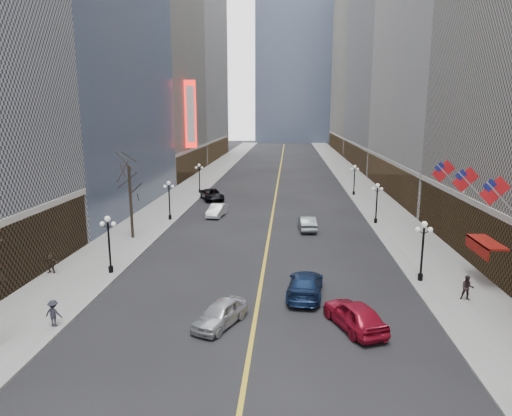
# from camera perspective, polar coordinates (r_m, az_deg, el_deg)

# --- Properties ---
(sidewalk_east) EXTENTS (6.00, 230.00, 0.15)m
(sidewalk_east) POSITION_cam_1_polar(r_m,az_deg,el_deg) (74.87, 13.36, 2.10)
(sidewalk_east) COLOR gray
(sidewalk_east) RESTS_ON ground
(sidewalk_west) EXTENTS (6.00, 230.00, 0.15)m
(sidewalk_west) POSITION_cam_1_polar(r_m,az_deg,el_deg) (75.59, -8.10, 2.39)
(sidewalk_west) COLOR gray
(sidewalk_west) RESTS_ON ground
(lane_line) EXTENTS (0.25, 200.00, 0.02)m
(lane_line) POSITION_cam_1_polar(r_m,az_deg,el_deg) (83.80, 2.77, 3.38)
(lane_line) COLOR gold
(lane_line) RESTS_ON ground
(bldg_east_c) EXTENTS (26.60, 40.60, 48.80)m
(bldg_east_c) POSITION_cam_1_polar(r_m,az_deg,el_deg) (113.01, 19.32, 17.24)
(bldg_east_c) COLOR #939496
(bldg_east_c) RESTS_ON ground
(bldg_east_d) EXTENTS (26.60, 46.60, 62.80)m
(bldg_east_d) POSITION_cam_1_polar(r_m,az_deg,el_deg) (155.55, 15.26, 18.43)
(bldg_east_d) COLOR gray
(bldg_east_d) RESTS_ON ground
(bldg_west_c) EXTENTS (26.60, 30.60, 50.80)m
(bldg_west_c) POSITION_cam_1_polar(r_m,az_deg,el_deg) (96.17, -16.14, 19.09)
(bldg_west_c) COLOR gray
(bldg_west_c) RESTS_ON ground
(bldg_west_d) EXTENTS (26.60, 38.60, 72.80)m
(bldg_west_d) POSITION_cam_1_polar(r_m,az_deg,el_deg) (130.07, -10.94, 22.23)
(bldg_west_d) COLOR silver
(bldg_west_d) RESTS_ON ground
(streetlamp_east_1) EXTENTS (1.26, 0.44, 4.52)m
(streetlamp_east_1) POSITION_cam_1_polar(r_m,az_deg,el_deg) (35.60, 20.14, -4.33)
(streetlamp_east_1) COLOR black
(streetlamp_east_1) RESTS_ON sidewalk_east
(streetlamp_east_2) EXTENTS (1.26, 0.44, 4.52)m
(streetlamp_east_2) POSITION_cam_1_polar(r_m,az_deg,el_deg) (52.67, 14.87, 1.10)
(streetlamp_east_2) COLOR black
(streetlamp_east_2) RESTS_ON sidewalk_east
(streetlamp_east_3) EXTENTS (1.26, 0.44, 4.52)m
(streetlamp_east_3) POSITION_cam_1_polar(r_m,az_deg,el_deg) (70.21, 12.20, 3.85)
(streetlamp_east_3) COLOR black
(streetlamp_east_3) RESTS_ON sidewalk_east
(streetlamp_west_1) EXTENTS (1.26, 0.44, 4.52)m
(streetlamp_west_1) POSITION_cam_1_polar(r_m,az_deg,el_deg) (36.85, -17.93, -3.63)
(streetlamp_west_1) COLOR black
(streetlamp_west_1) RESTS_ON sidewalk_west
(streetlamp_west_2) EXTENTS (1.26, 0.44, 4.52)m
(streetlamp_west_2) POSITION_cam_1_polar(r_m,az_deg,el_deg) (53.52, -10.80, 1.46)
(streetlamp_west_2) COLOR black
(streetlamp_west_2) RESTS_ON sidewalk_west
(streetlamp_west_3) EXTENTS (1.26, 0.44, 4.52)m
(streetlamp_west_3) POSITION_cam_1_polar(r_m,az_deg,el_deg) (70.85, -7.10, 4.10)
(streetlamp_west_3) COLOR black
(streetlamp_west_3) RESTS_ON sidewalk_west
(flag_3) EXTENTS (2.87, 0.12, 2.87)m
(flag_3) POSITION_cam_1_polar(r_m,az_deg,el_deg) (33.12, 27.93, 1.62)
(flag_3) COLOR #B2B2B7
(flag_3) RESTS_ON ground
(flag_4) EXTENTS (2.87, 0.12, 2.87)m
(flag_4) POSITION_cam_1_polar(r_m,az_deg,el_deg) (37.69, 24.93, 2.99)
(flag_4) COLOR #B2B2B7
(flag_4) RESTS_ON ground
(flag_5) EXTENTS (2.87, 0.12, 2.87)m
(flag_5) POSITION_cam_1_polar(r_m,az_deg,el_deg) (42.36, 22.59, 4.05)
(flag_5) COLOR #B2B2B7
(flag_5) RESTS_ON ground
(awning_c) EXTENTS (1.40, 4.00, 0.93)m
(awning_c) POSITION_cam_1_polar(r_m,az_deg,el_deg) (36.98, 26.59, -3.99)
(awning_c) COLOR maroon
(awning_c) RESTS_ON ground
(theatre_marquee) EXTENTS (2.00, 0.55, 12.00)m
(theatre_marquee) POSITION_cam_1_polar(r_m,az_deg,el_deg) (84.75, -8.17, 11.51)
(theatre_marquee) COLOR red
(theatre_marquee) RESTS_ON ground
(tree_west_far) EXTENTS (3.60, 3.60, 7.92)m
(tree_west_far) POSITION_cam_1_polar(r_m,az_deg,el_deg) (45.96, -15.55, 3.76)
(tree_west_far) COLOR #2D231C
(tree_west_far) RESTS_ON sidewalk_west
(car_nb_near) EXTENTS (3.34, 4.65, 1.47)m
(car_nb_near) POSITION_cam_1_polar(r_m,az_deg,el_deg) (27.73, -4.50, -13.02)
(car_nb_near) COLOR silver
(car_nb_near) RESTS_ON ground
(car_nb_mid) EXTENTS (2.17, 4.67, 1.48)m
(car_nb_mid) POSITION_cam_1_polar(r_m,az_deg,el_deg) (55.41, -4.90, -0.29)
(car_nb_mid) COLOR silver
(car_nb_mid) RESTS_ON ground
(car_nb_far) EXTENTS (4.53, 6.28, 1.59)m
(car_nb_far) POSITION_cam_1_polar(r_m,az_deg,el_deg) (65.79, -5.50, 1.68)
(car_nb_far) COLOR black
(car_nb_far) RESTS_ON ground
(car_sb_near) EXTENTS (2.87, 5.89, 1.65)m
(car_sb_near) POSITION_cam_1_polar(r_m,az_deg,el_deg) (31.90, 6.19, -9.45)
(car_sb_near) COLOR #13254A
(car_sb_near) RESTS_ON ground
(car_sb_mid) EXTENTS (3.74, 5.33, 1.68)m
(car_sb_mid) POSITION_cam_1_polar(r_m,az_deg,el_deg) (27.84, 12.23, -12.92)
(car_sb_mid) COLOR maroon
(car_sb_mid) RESTS_ON ground
(car_sb_far) EXTENTS (1.94, 4.84, 1.56)m
(car_sb_far) POSITION_cam_1_polar(r_m,az_deg,el_deg) (49.09, 6.42, -1.87)
(car_sb_far) COLOR #575E60
(car_sb_far) RESTS_ON ground
(ped_east_walk) EXTENTS (0.91, 0.63, 1.69)m
(ped_east_walk) POSITION_cam_1_polar(r_m,az_deg,el_deg) (33.68, 24.91, -9.05)
(ped_east_walk) COLOR black
(ped_east_walk) RESTS_ON sidewalk_east
(ped_west_walk) EXTENTS (1.08, 0.54, 1.60)m
(ped_west_walk) POSITION_cam_1_polar(r_m,az_deg,el_deg) (29.61, -23.98, -11.94)
(ped_west_walk) COLOR #23232B
(ped_west_walk) RESTS_ON sidewalk_west
(ped_west_far) EXTENTS (1.49, 0.49, 1.59)m
(ped_west_far) POSITION_cam_1_polar(r_m,az_deg,el_deg) (38.98, -24.29, -6.29)
(ped_west_far) COLOR #31251B
(ped_west_far) RESTS_ON sidewalk_west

